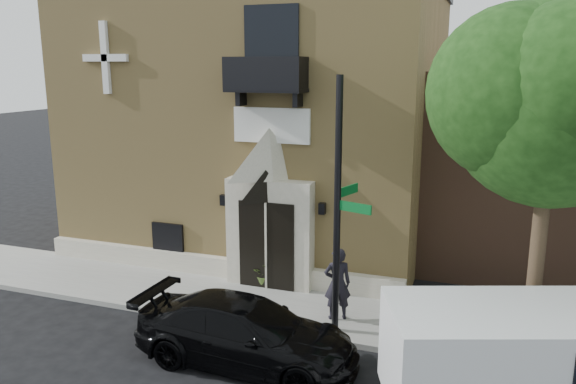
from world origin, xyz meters
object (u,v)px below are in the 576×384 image
at_px(cargo_van, 552,361).
at_px(dumpster, 570,341).
at_px(pedestrian_near, 337,284).
at_px(street_sign, 338,208).
at_px(black_sedan, 246,333).

relative_size(cargo_van, dumpster, 3.01).
bearing_deg(cargo_van, pedestrian_near, 130.61).
relative_size(street_sign, dumpster, 3.11).
bearing_deg(street_sign, dumpster, 18.17).
bearing_deg(pedestrian_near, street_sign, 78.80).
bearing_deg(black_sedan, dumpster, -71.92).
distance_m(black_sedan, cargo_van, 6.21).
height_order(street_sign, pedestrian_near, street_sign).
distance_m(dumpster, pedestrian_near, 5.40).
distance_m(black_sedan, dumpster, 7.05).
relative_size(cargo_van, street_sign, 0.97).
bearing_deg(dumpster, pedestrian_near, -170.56).
bearing_deg(black_sedan, street_sign, -37.08).
bearing_deg(dumpster, black_sedan, -147.58).
distance_m(cargo_van, pedestrian_near, 5.49).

